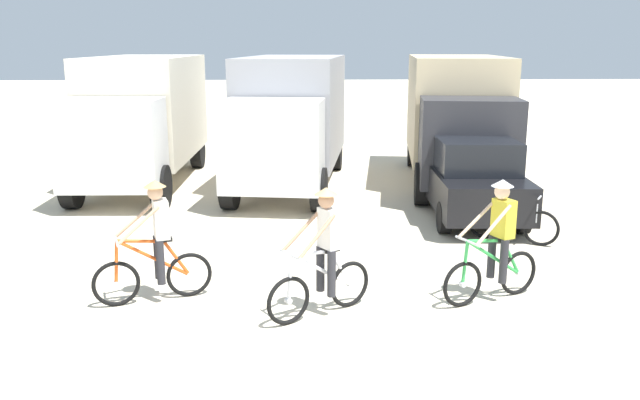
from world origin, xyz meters
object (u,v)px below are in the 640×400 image
object	(u,v)px
box_truck_grey_hauler	(291,115)
sedan_parked	(471,177)
cyclist_cowboy_hat	(324,257)
cyclist_near_camera	(496,245)
box_truck_tan_camper	(457,113)
bicycle_spare	(513,222)
cyclist_orange_shirt	(155,246)
box_truck_cream_rv	(142,114)

from	to	relation	value
box_truck_grey_hauler	sedan_parked	world-z (taller)	box_truck_grey_hauler
cyclist_cowboy_hat	cyclist_near_camera	distance (m)	2.58
box_truck_tan_camper	cyclist_near_camera	distance (m)	8.53
cyclist_near_camera	bicycle_spare	distance (m)	3.10
cyclist_orange_shirt	cyclist_cowboy_hat	bearing A→B (deg)	-13.53
box_truck_cream_rv	bicycle_spare	size ratio (longest dim) A/B	4.44
box_truck_grey_hauler	bicycle_spare	world-z (taller)	box_truck_grey_hauler
box_truck_grey_hauler	cyclist_near_camera	world-z (taller)	box_truck_grey_hauler
cyclist_orange_shirt	bicycle_spare	world-z (taller)	cyclist_orange_shirt
box_truck_grey_hauler	box_truck_tan_camper	world-z (taller)	same
box_truck_grey_hauler	cyclist_orange_shirt	bearing A→B (deg)	-103.50
bicycle_spare	box_truck_cream_rv	bearing A→B (deg)	145.44
cyclist_cowboy_hat	box_truck_cream_rv	bearing A→B (deg)	116.52
box_truck_tan_camper	box_truck_cream_rv	bearing A→B (deg)	179.28
box_truck_cream_rv	cyclist_orange_shirt	world-z (taller)	box_truck_cream_rv
bicycle_spare	sedan_parked	bearing A→B (deg)	100.09
box_truck_grey_hauler	cyclist_cowboy_hat	size ratio (longest dim) A/B	3.85
cyclist_cowboy_hat	cyclist_near_camera	size ratio (longest dim) A/B	1.00
box_truck_grey_hauler	bicycle_spare	distance (m)	6.94
cyclist_orange_shirt	cyclist_near_camera	xyz separation A→B (m)	(4.96, -0.14, 0.00)
box_truck_grey_hauler	cyclist_orange_shirt	size ratio (longest dim) A/B	3.85
cyclist_cowboy_hat	bicycle_spare	world-z (taller)	cyclist_cowboy_hat
box_truck_tan_camper	bicycle_spare	bearing A→B (deg)	-92.00
box_truck_tan_camper	cyclist_orange_shirt	bearing A→B (deg)	-127.73
box_truck_tan_camper	cyclist_near_camera	bearing A→B (deg)	-99.47
cyclist_near_camera	sedan_parked	bearing A→B (deg)	79.52
cyclist_orange_shirt	sedan_parked	bearing A→B (deg)	37.97
sedan_parked	box_truck_tan_camper	bearing A→B (deg)	81.84
box_truck_grey_hauler	box_truck_tan_camper	size ratio (longest dim) A/B	1.00
cyclist_orange_shirt	cyclist_cowboy_hat	size ratio (longest dim) A/B	1.00
box_truck_grey_hauler	cyclist_cowboy_hat	distance (m)	8.63
sedan_parked	cyclist_cowboy_hat	xyz separation A→B (m)	(-3.41, -5.13, -0.04)
cyclist_cowboy_hat	cyclist_near_camera	bearing A→B (deg)	9.82
sedan_parked	cyclist_cowboy_hat	bearing A→B (deg)	-123.59
box_truck_tan_camper	cyclist_orange_shirt	world-z (taller)	box_truck_tan_camper
sedan_parked	bicycle_spare	bearing A→B (deg)	-79.91
box_truck_cream_rv	bicycle_spare	distance (m)	10.04
box_truck_tan_camper	bicycle_spare	world-z (taller)	box_truck_tan_camper
box_truck_cream_rv	cyclist_orange_shirt	distance (m)	8.62
box_truck_cream_rv	box_truck_grey_hauler	bearing A→B (deg)	-5.01
cyclist_cowboy_hat	bicycle_spare	bearing A→B (deg)	41.13
cyclist_orange_shirt	bicycle_spare	size ratio (longest dim) A/B	1.19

